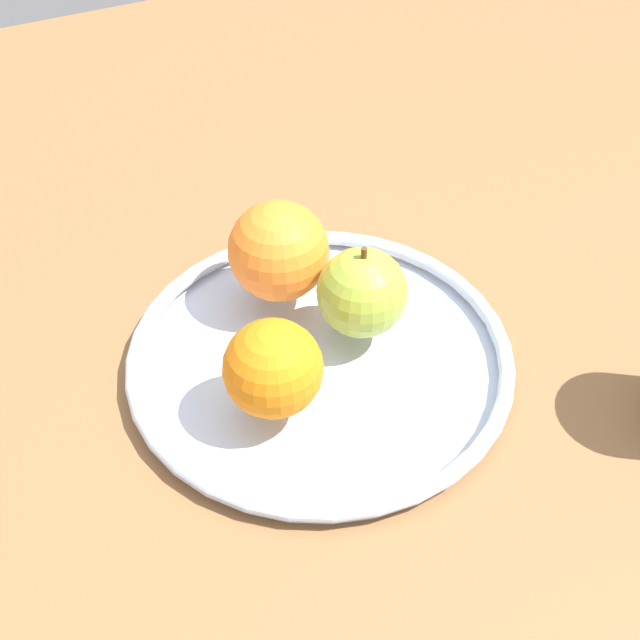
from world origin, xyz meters
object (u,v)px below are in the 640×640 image
fruit_bowl (320,356)px  orange_back_left (277,251)px  apple (362,292)px  orange_front_left (273,369)px

fruit_bowl → orange_back_left: orange_back_left is taller
apple → orange_front_left: size_ratio=1.10×
fruit_bowl → apple: size_ratio=3.82×
orange_front_left → apple: bearing=24.8°
orange_back_left → fruit_bowl: bearing=-88.6°
apple → orange_front_left: 9.98cm
fruit_bowl → apple: 5.90cm
fruit_bowl → orange_front_left: 7.51cm
fruit_bowl → orange_front_left: orange_front_left is taller
fruit_bowl → orange_front_left: (-5.14, -3.31, 4.36)cm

